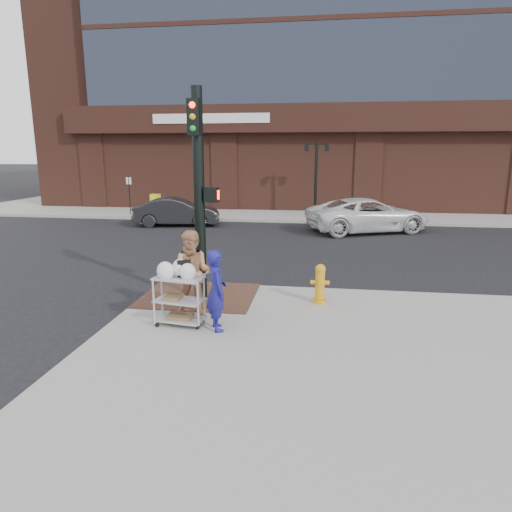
% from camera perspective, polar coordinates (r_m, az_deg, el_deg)
% --- Properties ---
extents(ground, '(220.00, 220.00, 0.00)m').
position_cam_1_polar(ground, '(10.73, -5.24, -7.31)').
color(ground, black).
rests_on(ground, ground).
extents(sidewalk_far, '(65.00, 36.00, 0.15)m').
position_cam_1_polar(sidewalk_far, '(43.13, 21.99, 7.27)').
color(sidewalk_far, gray).
rests_on(sidewalk_far, ground).
extents(brick_curb_ramp, '(2.80, 2.40, 0.01)m').
position_cam_1_polar(brick_curb_ramp, '(11.64, -7.11, -4.89)').
color(brick_curb_ramp, '#4B2E23').
rests_on(brick_curb_ramp, sidewalk_near).
extents(bank_building, '(42.00, 26.00, 28.00)m').
position_cam_1_polar(bank_building, '(42.16, 13.01, 27.07)').
color(bank_building, '#592E23').
rests_on(bank_building, sidewalk_far).
extents(lamp_post, '(1.32, 0.22, 4.00)m').
position_cam_1_polar(lamp_post, '(25.80, 7.51, 10.49)').
color(lamp_post, black).
rests_on(lamp_post, sidewalk_far).
extents(parking_sign, '(0.05, 0.05, 2.20)m').
position_cam_1_polar(parking_sign, '(27.18, -15.53, 7.37)').
color(parking_sign, black).
rests_on(parking_sign, sidewalk_far).
extents(traffic_signal_pole, '(0.61, 0.51, 5.00)m').
position_cam_1_polar(traffic_signal_pole, '(10.96, -7.05, 8.29)').
color(traffic_signal_pole, black).
rests_on(traffic_signal_pole, sidewalk_near).
extents(woman_blue, '(0.62, 0.72, 1.67)m').
position_cam_1_polar(woman_blue, '(9.22, -4.96, -4.28)').
color(woman_blue, navy).
rests_on(woman_blue, sidewalk_near).
extents(pedestrian_tan, '(1.02, 0.84, 1.91)m').
position_cam_1_polar(pedestrian_tan, '(10.00, -7.81, -2.24)').
color(pedestrian_tan, tan).
rests_on(pedestrian_tan, sidewalk_near).
extents(sedan_dark, '(4.43, 2.19, 1.40)m').
position_cam_1_polar(sedan_dark, '(23.43, -9.88, 5.45)').
color(sedan_dark, black).
rests_on(sedan_dark, ground).
extents(minivan_white, '(6.21, 4.55, 1.57)m').
position_cam_1_polar(minivan_white, '(21.95, 13.81, 4.99)').
color(minivan_white, silver).
rests_on(minivan_white, ground).
extents(utility_cart, '(1.07, 0.71, 1.39)m').
position_cam_1_polar(utility_cart, '(9.64, -9.57, -4.93)').
color(utility_cart, '#A9A9AE').
rests_on(utility_cart, sidewalk_near).
extents(fire_hydrant, '(0.45, 0.32, 0.96)m').
position_cam_1_polar(fire_hydrant, '(10.98, 8.00, -3.38)').
color(fire_hydrant, orange).
rests_on(fire_hydrant, sidewalk_near).
extents(newsbox_red, '(0.49, 0.46, 0.98)m').
position_cam_1_polar(newsbox_red, '(26.13, -9.82, 6.10)').
color(newsbox_red, red).
rests_on(newsbox_red, sidewalk_far).
extents(newsbox_yellow, '(0.52, 0.48, 1.14)m').
position_cam_1_polar(newsbox_yellow, '(27.00, -12.44, 6.36)').
color(newsbox_yellow, yellow).
rests_on(newsbox_yellow, sidewalk_far).
extents(newsbox_blue, '(0.51, 0.49, 0.96)m').
position_cam_1_polar(newsbox_blue, '(27.09, -11.12, 6.26)').
color(newsbox_blue, '#1C20B6').
rests_on(newsbox_blue, sidewalk_far).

